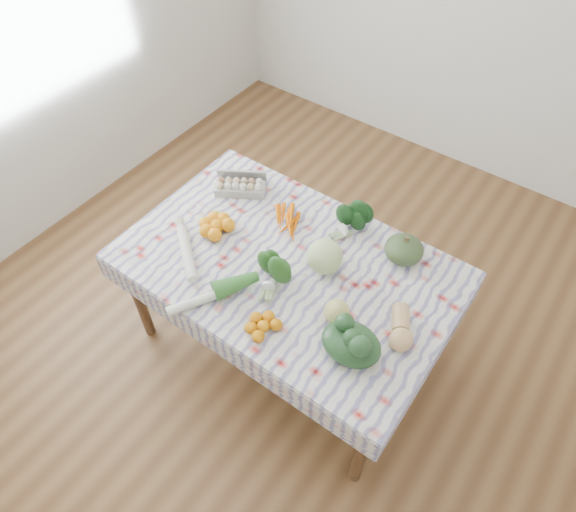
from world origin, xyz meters
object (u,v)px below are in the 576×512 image
object	(u,v)px
cabbage	(325,256)
grapefruit	(337,312)
egg_carton	(240,188)
kabocha_squash	(404,249)
dining_table	(288,274)
butternut_squash	(401,327)

from	to	relation	value
cabbage	grapefruit	bearing A→B (deg)	-46.11
egg_carton	cabbage	xyz separation A→B (m)	(0.69, -0.18, 0.05)
cabbage	egg_carton	bearing A→B (deg)	164.96
kabocha_squash	grapefruit	xyz separation A→B (m)	(-0.07, -0.51, -0.00)
egg_carton	kabocha_squash	xyz separation A→B (m)	(0.97, 0.11, 0.03)
dining_table	butternut_squash	size ratio (longest dim) A/B	7.00
dining_table	egg_carton	world-z (taller)	egg_carton
cabbage	grapefruit	distance (m)	0.31
butternut_squash	grapefruit	size ratio (longest dim) A/B	1.92
egg_carton	kabocha_squash	bearing A→B (deg)	-26.00
dining_table	kabocha_squash	size ratio (longest dim) A/B	8.18
kabocha_squash	cabbage	size ratio (longest dim) A/B	1.09
egg_carton	grapefruit	distance (m)	0.99
butternut_squash	grapefruit	world-z (taller)	grapefruit
kabocha_squash	egg_carton	bearing A→B (deg)	-173.80
egg_carton	butternut_squash	size ratio (longest dim) A/B	1.23
kabocha_squash	butternut_squash	xyz separation A→B (m)	(0.20, -0.41, -0.01)
dining_table	butternut_squash	world-z (taller)	butternut_squash
dining_table	cabbage	world-z (taller)	cabbage
egg_carton	grapefruit	xyz separation A→B (m)	(0.90, -0.40, 0.02)
egg_carton	butternut_squash	distance (m)	1.21
kabocha_squash	grapefruit	distance (m)	0.52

